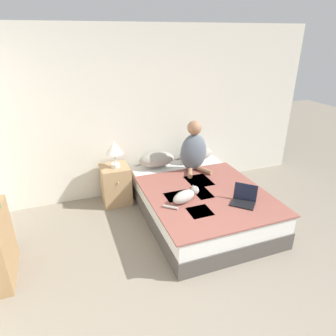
{
  "coord_description": "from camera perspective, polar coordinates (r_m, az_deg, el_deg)",
  "views": [
    {
      "loc": [
        -1.31,
        -1.19,
        2.41
      ],
      "look_at": [
        -0.09,
        2.09,
        0.83
      ],
      "focal_mm": 32.0,
      "sensor_mm": 36.0,
      "label": 1
    }
  ],
  "objects": [
    {
      "name": "pillow_far",
      "position": [
        4.95,
        5.29,
        2.68
      ],
      "size": [
        0.57,
        0.3,
        0.23
      ],
      "color": "gray",
      "rests_on": "bed"
    },
    {
      "name": "laptop_open",
      "position": [
        3.85,
        14.22,
        -5.83
      ],
      "size": [
        0.38,
        0.38,
        0.22
      ],
      "rotation": [
        0.0,
        0.0,
        -0.78
      ],
      "color": "black",
      "rests_on": "bed"
    },
    {
      "name": "wall_back",
      "position": [
        4.7,
        -3.71,
        10.32
      ],
      "size": [
        5.48,
        0.05,
        2.55
      ],
      "color": "beige",
      "rests_on": "ground_plane"
    },
    {
      "name": "nightstand",
      "position": [
        4.65,
        -9.92,
        -3.08
      ],
      "size": [
        0.41,
        0.45,
        0.6
      ],
      "color": "tan",
      "rests_on": "ground_plane"
    },
    {
      "name": "pillow_near",
      "position": [
        4.71,
        -2.16,
        1.63
      ],
      "size": [
        0.57,
        0.3,
        0.23
      ],
      "color": "gray",
      "rests_on": "bed"
    },
    {
      "name": "bed",
      "position": [
        4.26,
        6.06,
        -6.52
      ],
      "size": [
        1.55,
        2.1,
        0.48
      ],
      "color": "#4C4742",
      "rests_on": "ground_plane"
    },
    {
      "name": "cat_tabby",
      "position": [
        3.75,
        3.36,
        -5.29
      ],
      "size": [
        0.52,
        0.28,
        0.17
      ],
      "rotation": [
        0.0,
        0.0,
        0.36
      ],
      "color": "#A8A399",
      "rests_on": "bed"
    },
    {
      "name": "table_lamp",
      "position": [
        4.39,
        -10.22,
        3.56
      ],
      "size": [
        0.24,
        0.24,
        0.4
      ],
      "color": "beige",
      "rests_on": "nightstand"
    },
    {
      "name": "person_sitting",
      "position": [
        4.52,
        4.93,
        3.49
      ],
      "size": [
        0.42,
        0.41,
        0.78
      ],
      "color": "slate",
      "rests_on": "bed"
    }
  ]
}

